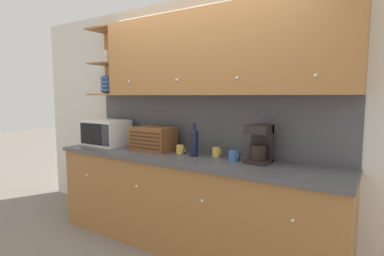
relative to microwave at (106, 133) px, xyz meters
The scene contains 13 objects.
ground_plane 1.66m from the microwave, 14.33° to the left, with size 24.00×24.00×0.00m, color slate.
wall_back 1.26m from the microwave, 15.67° to the left, with size 5.44×0.06×2.60m.
counter_unit 1.36m from the microwave, ahead, with size 3.06×0.68×0.95m.
backsplash_panel 1.25m from the microwave, 14.06° to the left, with size 3.04×0.01×0.61m.
upper_cabinets 1.62m from the microwave, ahead, with size 3.04×0.34×0.82m.
microwave is the anchor object (origin of this frame).
wine_glass 0.44m from the microwave, 28.16° to the left, with size 0.08×0.08×0.21m.
bread_box 0.71m from the microwave, ahead, with size 0.46×0.31×0.26m.
mug_blue_second 1.08m from the microwave, ahead, with size 0.09×0.08×0.09m.
wine_bottle 1.27m from the microwave, ahead, with size 0.08×0.08×0.33m.
mug 1.47m from the microwave, ahead, with size 0.10×0.08×0.09m.
mug_patterned_third 1.70m from the microwave, ahead, with size 0.11×0.09×0.09m.
coffee_maker 1.92m from the microwave, ahead, with size 0.20×0.22×0.35m.
Camera 1 is at (1.65, -2.80, 1.55)m, focal length 28.00 mm.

